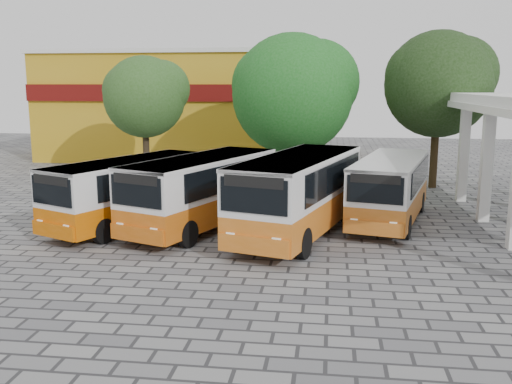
# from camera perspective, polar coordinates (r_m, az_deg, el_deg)

# --- Properties ---
(ground) EXTENTS (90.00, 90.00, 0.00)m
(ground) POSITION_cam_1_polar(r_m,az_deg,el_deg) (19.87, 3.59, -6.35)
(ground) COLOR #59595C
(ground) RESTS_ON ground
(shophouse_block) EXTENTS (20.40, 10.40, 8.30)m
(shophouse_block) POSITION_cam_1_polar(r_m,az_deg,el_deg) (46.61, -7.82, 8.61)
(shophouse_block) COLOR #B28614
(shophouse_block) RESTS_ON ground
(bus_far_left) EXTENTS (5.35, 8.27, 2.78)m
(bus_far_left) POSITION_cam_1_polar(r_m,az_deg,el_deg) (24.07, -12.51, 0.38)
(bus_far_left) COLOR #BD5300
(bus_far_left) RESTS_ON ground
(bus_centre_left) EXTENTS (5.26, 8.70, 2.93)m
(bus_centre_left) POSITION_cam_1_polar(r_m,az_deg,el_deg) (23.23, -5.35, 0.44)
(bus_centre_left) COLOR #B4510C
(bus_centre_left) RESTS_ON ground
(bus_centre_right) EXTENTS (4.94, 9.19, 3.13)m
(bus_centre_right) POSITION_cam_1_polar(r_m,az_deg,el_deg) (22.06, 4.32, 0.21)
(bus_centre_right) COLOR #BA5E15
(bus_centre_right) RESTS_ON ground
(bus_far_right) EXTENTS (4.13, 8.08, 2.76)m
(bus_far_right) POSITION_cam_1_polar(r_m,az_deg,el_deg) (24.80, 13.32, 0.62)
(bus_far_right) COLOR #B45D18
(bus_far_right) RESTS_ON ground
(tree_left) EXTENTS (5.04, 4.80, 7.49)m
(tree_left) POSITION_cam_1_polar(r_m,az_deg,el_deg) (34.62, -11.00, 9.58)
(tree_left) COLOR #322718
(tree_left) RESTS_ON ground
(tree_middle) EXTENTS (7.23, 6.89, 8.70)m
(tree_middle) POSITION_cam_1_polar(r_m,az_deg,el_deg) (33.02, 3.81, 10.13)
(tree_middle) COLOR black
(tree_middle) RESTS_ON ground
(tree_right) EXTENTS (6.20, 5.90, 8.77)m
(tree_right) POSITION_cam_1_polar(r_m,az_deg,el_deg) (33.71, 17.89, 10.55)
(tree_right) COLOR #382916
(tree_right) RESTS_ON ground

